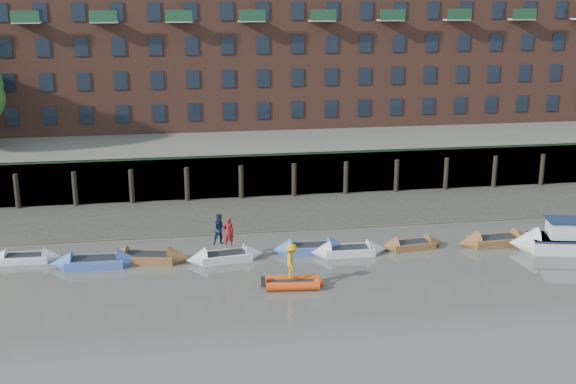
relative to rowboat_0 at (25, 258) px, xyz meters
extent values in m
plane|color=#5B564E|center=(15.58, -10.96, -0.21)|extent=(220.00, 220.00, 0.00)
cube|color=#3D382F|center=(15.58, 7.04, -0.21)|extent=(110.00, 8.00, 0.50)
cube|color=#4C4336|center=(15.58, 3.64, -0.21)|extent=(110.00, 1.60, 0.10)
cube|color=#2D2A26|center=(15.58, 11.44, 1.39)|extent=(110.00, 0.80, 3.20)
cylinder|color=black|center=(-2.42, 10.79, 1.09)|extent=(0.36, 0.36, 2.60)
cylinder|color=black|center=(1.58, 10.79, 1.09)|extent=(0.36, 0.36, 2.60)
cylinder|color=black|center=(5.58, 10.79, 1.09)|extent=(0.36, 0.36, 2.60)
cylinder|color=black|center=(9.58, 10.79, 1.09)|extent=(0.36, 0.36, 2.60)
cylinder|color=black|center=(13.58, 10.79, 1.09)|extent=(0.36, 0.36, 2.60)
cylinder|color=black|center=(17.58, 10.79, 1.09)|extent=(0.36, 0.36, 2.60)
cylinder|color=black|center=(21.58, 10.79, 1.09)|extent=(0.36, 0.36, 2.60)
cylinder|color=black|center=(25.58, 10.79, 1.09)|extent=(0.36, 0.36, 2.60)
cylinder|color=black|center=(29.58, 10.79, 1.09)|extent=(0.36, 0.36, 2.60)
cylinder|color=black|center=(33.58, 10.79, 1.09)|extent=(0.36, 0.36, 2.60)
cylinder|color=black|center=(37.58, 10.79, 1.09)|extent=(0.36, 0.36, 2.60)
cube|color=#264C2D|center=(15.58, 11.14, 3.04)|extent=(110.00, 0.06, 0.10)
cube|color=#5E594D|center=(15.58, 25.04, 1.39)|extent=(110.00, 28.00, 3.20)
cube|color=brown|center=(15.58, 26.04, 8.99)|extent=(80.00, 10.00, 12.00)
cube|color=black|center=(-4.42, 21.02, 4.79)|extent=(1.10, 0.12, 1.50)
cube|color=black|center=(-1.42, 21.02, 4.79)|extent=(1.10, 0.12, 1.50)
cube|color=black|center=(1.58, 21.02, 4.79)|extent=(1.10, 0.12, 1.50)
cube|color=black|center=(4.58, 21.02, 4.79)|extent=(1.10, 0.12, 1.50)
cube|color=black|center=(7.58, 21.02, 4.79)|extent=(1.10, 0.12, 1.50)
cube|color=black|center=(10.58, 21.02, 4.79)|extent=(1.10, 0.12, 1.50)
cube|color=black|center=(13.58, 21.02, 4.79)|extent=(1.10, 0.12, 1.50)
cube|color=black|center=(16.58, 21.02, 4.79)|extent=(1.10, 0.12, 1.50)
cube|color=black|center=(19.58, 21.02, 4.79)|extent=(1.10, 0.12, 1.50)
cube|color=black|center=(22.58, 21.02, 4.79)|extent=(1.10, 0.12, 1.50)
cube|color=black|center=(25.58, 21.02, 4.79)|extent=(1.10, 0.12, 1.50)
cube|color=black|center=(28.58, 21.02, 4.79)|extent=(1.10, 0.12, 1.50)
cube|color=black|center=(31.58, 21.02, 4.79)|extent=(1.10, 0.12, 1.50)
cube|color=black|center=(34.58, 21.02, 4.79)|extent=(1.10, 0.12, 1.50)
cube|color=black|center=(37.58, 21.02, 4.79)|extent=(1.10, 0.12, 1.50)
cube|color=black|center=(40.58, 21.02, 4.79)|extent=(1.10, 0.12, 1.50)
cube|color=black|center=(43.58, 21.02, 4.79)|extent=(1.10, 0.12, 1.50)
cube|color=black|center=(-4.42, 21.02, 7.59)|extent=(1.10, 0.12, 1.50)
cube|color=black|center=(-1.42, 21.02, 7.59)|extent=(1.10, 0.12, 1.50)
cube|color=black|center=(1.58, 21.02, 7.59)|extent=(1.10, 0.12, 1.50)
cube|color=black|center=(4.58, 21.02, 7.59)|extent=(1.10, 0.12, 1.50)
cube|color=black|center=(7.58, 21.02, 7.59)|extent=(1.10, 0.12, 1.50)
cube|color=black|center=(10.58, 21.02, 7.59)|extent=(1.10, 0.12, 1.50)
cube|color=black|center=(13.58, 21.02, 7.59)|extent=(1.10, 0.12, 1.50)
cube|color=black|center=(16.58, 21.02, 7.59)|extent=(1.10, 0.12, 1.50)
cube|color=black|center=(19.58, 21.02, 7.59)|extent=(1.10, 0.12, 1.50)
cube|color=black|center=(22.58, 21.02, 7.59)|extent=(1.10, 0.12, 1.50)
cube|color=black|center=(25.58, 21.02, 7.59)|extent=(1.10, 0.12, 1.50)
cube|color=black|center=(28.58, 21.02, 7.59)|extent=(1.10, 0.12, 1.50)
cube|color=black|center=(31.58, 21.02, 7.59)|extent=(1.10, 0.12, 1.50)
cube|color=black|center=(34.58, 21.02, 7.59)|extent=(1.10, 0.12, 1.50)
cube|color=black|center=(37.58, 21.02, 7.59)|extent=(1.10, 0.12, 1.50)
cube|color=black|center=(40.58, 21.02, 7.59)|extent=(1.10, 0.12, 1.50)
cube|color=black|center=(43.58, 21.02, 7.59)|extent=(1.10, 0.12, 1.50)
cube|color=black|center=(-4.42, 21.02, 10.39)|extent=(1.10, 0.12, 1.50)
cube|color=black|center=(-1.42, 21.02, 10.39)|extent=(1.10, 0.12, 1.50)
cube|color=black|center=(1.58, 21.02, 10.39)|extent=(1.10, 0.12, 1.50)
cube|color=black|center=(4.58, 21.02, 10.39)|extent=(1.10, 0.12, 1.50)
cube|color=black|center=(7.58, 21.02, 10.39)|extent=(1.10, 0.12, 1.50)
cube|color=black|center=(10.58, 21.02, 10.39)|extent=(1.10, 0.12, 1.50)
cube|color=black|center=(13.58, 21.02, 10.39)|extent=(1.10, 0.12, 1.50)
cube|color=black|center=(16.58, 21.02, 10.39)|extent=(1.10, 0.12, 1.50)
cube|color=black|center=(19.58, 21.02, 10.39)|extent=(1.10, 0.12, 1.50)
cube|color=black|center=(22.58, 21.02, 10.39)|extent=(1.10, 0.12, 1.50)
cube|color=black|center=(25.58, 21.02, 10.39)|extent=(1.10, 0.12, 1.50)
cube|color=black|center=(28.58, 21.02, 10.39)|extent=(1.10, 0.12, 1.50)
cube|color=black|center=(31.58, 21.02, 10.39)|extent=(1.10, 0.12, 1.50)
cube|color=black|center=(34.58, 21.02, 10.39)|extent=(1.10, 0.12, 1.50)
cube|color=black|center=(37.58, 21.02, 10.39)|extent=(1.10, 0.12, 1.50)
cube|color=black|center=(40.58, 21.02, 10.39)|extent=(1.10, 0.12, 1.50)
cube|color=black|center=(43.58, 21.02, 10.39)|extent=(1.10, 0.12, 1.50)
cube|color=black|center=(-4.42, 21.02, 13.19)|extent=(1.10, 0.12, 1.50)
cube|color=black|center=(-1.42, 21.02, 13.19)|extent=(1.10, 0.12, 1.50)
cube|color=black|center=(1.58, 21.02, 13.19)|extent=(1.10, 0.12, 1.50)
cube|color=black|center=(4.58, 21.02, 13.19)|extent=(1.10, 0.12, 1.50)
cube|color=black|center=(7.58, 21.02, 13.19)|extent=(1.10, 0.12, 1.50)
cube|color=black|center=(10.58, 21.02, 13.19)|extent=(1.10, 0.12, 1.50)
cube|color=black|center=(13.58, 21.02, 13.19)|extent=(1.10, 0.12, 1.50)
cube|color=black|center=(16.58, 21.02, 13.19)|extent=(1.10, 0.12, 1.50)
cube|color=black|center=(19.58, 21.02, 13.19)|extent=(1.10, 0.12, 1.50)
cube|color=black|center=(22.58, 21.02, 13.19)|extent=(1.10, 0.12, 1.50)
cube|color=black|center=(25.58, 21.02, 13.19)|extent=(1.10, 0.12, 1.50)
cube|color=black|center=(28.58, 21.02, 13.19)|extent=(1.10, 0.12, 1.50)
cube|color=black|center=(31.58, 21.02, 13.19)|extent=(1.10, 0.12, 1.50)
cube|color=black|center=(34.58, 21.02, 13.19)|extent=(1.10, 0.12, 1.50)
cube|color=black|center=(37.58, 21.02, 13.19)|extent=(1.10, 0.12, 1.50)
cube|color=black|center=(40.58, 21.02, 13.19)|extent=(1.10, 0.12, 1.50)
cube|color=black|center=(43.58, 21.02, 13.19)|extent=(1.10, 0.12, 1.50)
cube|color=silver|center=(0.00, 0.00, -0.01)|extent=(2.70, 1.28, 0.42)
cone|color=silver|center=(1.56, -0.04, -0.01)|extent=(1.07, 1.23, 1.20)
cube|color=black|center=(0.00, 0.00, 0.18)|extent=(2.25, 0.96, 0.06)
cube|color=#4461B5|center=(4.06, -1.39, 0.04)|extent=(3.24, 1.51, 0.50)
cone|color=#4461B5|center=(5.94, -1.43, 0.04)|extent=(1.28, 1.47, 1.45)
cone|color=#4461B5|center=(2.18, -1.36, 0.04)|extent=(1.28, 1.47, 1.45)
cube|color=black|center=(4.06, -1.39, 0.27)|extent=(2.70, 1.14, 0.06)
cube|color=brown|center=(7.00, -1.15, 0.03)|extent=(3.34, 2.00, 0.49)
cone|color=brown|center=(8.79, -1.51, 0.03)|extent=(1.47, 1.62, 1.41)
cone|color=brown|center=(5.22, -0.78, 0.03)|extent=(1.47, 1.62, 1.41)
cube|color=black|center=(7.00, -1.15, 0.25)|extent=(2.76, 1.55, 0.06)
cube|color=silver|center=(11.46, -1.64, 0.02)|extent=(3.10, 1.72, 0.46)
cone|color=silver|center=(13.16, -1.41, 0.02)|extent=(1.32, 1.48, 1.33)
cone|color=silver|center=(9.76, -1.88, 0.02)|extent=(1.32, 1.48, 1.33)
cube|color=black|center=(11.46, -1.64, 0.23)|extent=(2.57, 1.33, 0.06)
cube|color=#4461B5|center=(16.54, -1.06, 0.02)|extent=(3.00, 1.42, 0.46)
cone|color=#4461B5|center=(18.28, -1.11, 0.02)|extent=(1.19, 1.37, 1.34)
cone|color=#4461B5|center=(14.81, -1.02, 0.02)|extent=(1.19, 1.37, 1.34)
cube|color=black|center=(16.54, -1.06, 0.23)|extent=(2.50, 1.07, 0.06)
cube|color=silver|center=(18.75, -1.81, 0.01)|extent=(2.95, 1.38, 0.46)
cone|color=silver|center=(20.46, -1.84, 0.01)|extent=(1.16, 1.34, 1.32)
cone|color=silver|center=(17.05, -1.77, 0.01)|extent=(1.16, 1.34, 1.32)
cube|color=black|center=(18.75, -1.81, 0.22)|extent=(2.46, 1.04, 0.06)
cube|color=brown|center=(22.80, -1.36, -0.01)|extent=(2.76, 1.47, 0.41)
cone|color=brown|center=(24.33, -1.19, -0.01)|extent=(1.15, 1.30, 1.19)
cone|color=brown|center=(21.27, -1.53, -0.01)|extent=(1.15, 1.30, 1.19)
cube|color=black|center=(22.80, -1.36, 0.18)|extent=(2.29, 1.13, 0.06)
cube|color=brown|center=(28.13, -1.58, 0.04)|extent=(3.28, 1.62, 0.50)
cone|color=brown|center=(29.99, -1.47, 0.04)|extent=(1.32, 1.51, 1.45)
cone|color=brown|center=(26.26, -1.68, 0.04)|extent=(1.32, 1.51, 1.45)
cube|color=black|center=(28.13, -1.58, 0.27)|extent=(2.73, 1.23, 0.06)
cylinder|color=#E2420F|center=(14.71, -5.56, 0.02)|extent=(2.82, 0.73, 0.46)
cylinder|color=#E2420F|center=(14.61, -6.54, 0.02)|extent=(2.82, 0.73, 0.46)
sphere|color=#E2420F|center=(16.05, -6.18, 0.02)|extent=(0.53, 0.53, 0.53)
cube|color=black|center=(14.66, -6.05, 0.02)|extent=(2.39, 1.02, 0.16)
cube|color=silver|center=(32.11, -3.36, 0.24)|extent=(5.22, 3.02, 0.90)
cone|color=silver|center=(29.30, -2.73, 0.24)|extent=(2.07, 2.31, 1.99)
cube|color=#19233F|center=(32.11, -3.36, 0.62)|extent=(5.23, 3.05, 0.12)
cube|color=silver|center=(31.72, -3.27, 1.18)|extent=(2.37, 1.92, 1.00)
cube|color=#19233F|center=(31.72, -3.27, 1.73)|extent=(2.71, 2.18, 0.10)
imported|color=maroon|center=(11.65, -1.71, 1.55)|extent=(0.64, 0.42, 1.75)
imported|color=#19233F|center=(11.20, -1.36, 1.60)|extent=(1.01, 0.85, 1.85)
imported|color=orange|center=(14.62, -5.96, 1.22)|extent=(0.86, 1.30, 1.88)
camera|label=1|loc=(8.85, -40.94, 14.98)|focal=45.00mm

